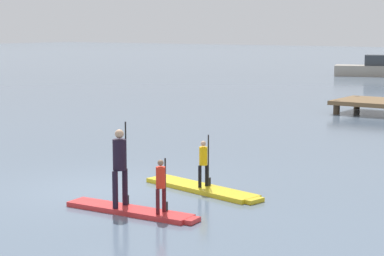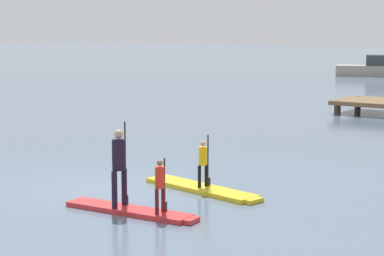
{
  "view_description": "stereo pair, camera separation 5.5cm",
  "coord_description": "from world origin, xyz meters",
  "px_view_note": "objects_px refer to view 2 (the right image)",
  "views": [
    {
      "loc": [
        10.66,
        -11.71,
        3.7
      ],
      "look_at": [
        -0.06,
        3.79,
        0.99
      ],
      "focal_mm": 65.55,
      "sensor_mm": 36.0,
      "label": 1
    },
    {
      "loc": [
        10.71,
        -11.67,
        3.7
      ],
      "look_at": [
        -0.06,
        3.79,
        0.99
      ],
      "focal_mm": 65.55,
      "sensor_mm": 36.0,
      "label": 2
    }
  ],
  "objects_px": {
    "paddleboard_far": "(131,211)",
    "paddler_adult": "(119,162)",
    "paddler_child_solo": "(203,161)",
    "paddler_child_front": "(160,183)",
    "fishing_boat_green_midground": "(382,68)",
    "paddleboard_near": "(203,189)"
  },
  "relations": [
    {
      "from": "paddler_child_solo",
      "to": "paddler_adult",
      "type": "bearing_deg",
      "value": -99.09
    },
    {
      "from": "paddler_child_solo",
      "to": "paddleboard_far",
      "type": "distance_m",
      "value": 2.52
    },
    {
      "from": "paddler_child_solo",
      "to": "paddleboard_far",
      "type": "bearing_deg",
      "value": -92.52
    },
    {
      "from": "paddler_child_front",
      "to": "paddleboard_far",
      "type": "bearing_deg",
      "value": -175.04
    },
    {
      "from": "paddleboard_near",
      "to": "paddler_adult",
      "type": "distance_m",
      "value": 2.65
    },
    {
      "from": "paddleboard_far",
      "to": "fishing_boat_green_midground",
      "type": "height_order",
      "value": "fishing_boat_green_midground"
    },
    {
      "from": "paddleboard_far",
      "to": "fishing_boat_green_midground",
      "type": "distance_m",
      "value": 43.02
    },
    {
      "from": "paddler_child_solo",
      "to": "paddleboard_near",
      "type": "bearing_deg",
      "value": -111.29
    },
    {
      "from": "paddleboard_near",
      "to": "paddler_adult",
      "type": "bearing_deg",
      "value": -99.03
    },
    {
      "from": "paddleboard_near",
      "to": "fishing_boat_green_midground",
      "type": "bearing_deg",
      "value": 104.3
    },
    {
      "from": "paddleboard_near",
      "to": "paddleboard_far",
      "type": "height_order",
      "value": "same"
    },
    {
      "from": "paddler_child_front",
      "to": "fishing_boat_green_midground",
      "type": "relative_size",
      "value": 0.15
    },
    {
      "from": "paddler_child_solo",
      "to": "paddleboard_far",
      "type": "xyz_separation_m",
      "value": [
        -0.11,
        -2.44,
        -0.64
      ]
    },
    {
      "from": "paddleboard_far",
      "to": "fishing_boat_green_midground",
      "type": "xyz_separation_m",
      "value": [
        -9.95,
        41.85,
        0.55
      ]
    },
    {
      "from": "paddler_child_solo",
      "to": "paddler_adult",
      "type": "relative_size",
      "value": 0.69
    },
    {
      "from": "paddleboard_far",
      "to": "paddler_adult",
      "type": "bearing_deg",
      "value": -177.44
    },
    {
      "from": "paddleboard_near",
      "to": "fishing_boat_green_midground",
      "type": "relative_size",
      "value": 0.47
    },
    {
      "from": "paddleboard_far",
      "to": "paddler_child_front",
      "type": "relative_size",
      "value": 2.81
    },
    {
      "from": "paddler_child_front",
      "to": "fishing_boat_green_midground",
      "type": "distance_m",
      "value": 43.13
    },
    {
      "from": "paddleboard_near",
      "to": "fishing_boat_green_midground",
      "type": "xyz_separation_m",
      "value": [
        -10.05,
        39.43,
        0.55
      ]
    },
    {
      "from": "paddler_child_solo",
      "to": "fishing_boat_green_midground",
      "type": "relative_size",
      "value": 0.17
    },
    {
      "from": "paddler_adult",
      "to": "paddler_child_front",
      "type": "distance_m",
      "value": 1.03
    }
  ]
}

